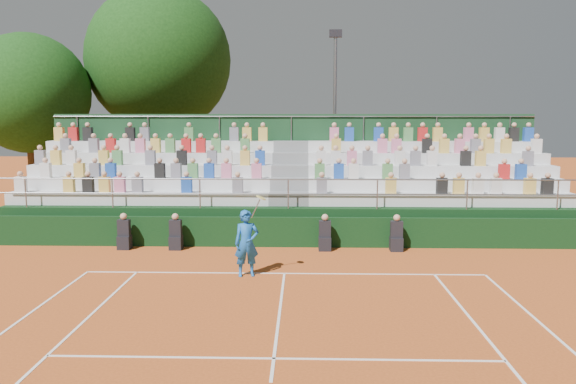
{
  "coord_description": "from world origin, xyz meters",
  "views": [
    {
      "loc": [
        0.52,
        -15.01,
        4.29
      ],
      "look_at": [
        0.0,
        3.5,
        1.8
      ],
      "focal_mm": 35.0,
      "sensor_mm": 36.0,
      "label": 1
    }
  ],
  "objects_px": {
    "tennis_player": "(247,243)",
    "tree_east": "(159,60)",
    "floodlight_mast": "(335,104)",
    "tree_west": "(29,94)"
  },
  "relations": [
    {
      "from": "floodlight_mast",
      "to": "tree_west",
      "type": "bearing_deg",
      "value": -177.08
    },
    {
      "from": "tennis_player",
      "to": "tree_west",
      "type": "height_order",
      "value": "tree_west"
    },
    {
      "from": "tree_west",
      "to": "tree_east",
      "type": "relative_size",
      "value": 0.75
    },
    {
      "from": "tennis_player",
      "to": "tree_east",
      "type": "bearing_deg",
      "value": 111.95
    },
    {
      "from": "tennis_player",
      "to": "tree_east",
      "type": "height_order",
      "value": "tree_east"
    },
    {
      "from": "tree_west",
      "to": "floodlight_mast",
      "type": "height_order",
      "value": "floodlight_mast"
    },
    {
      "from": "tree_west",
      "to": "tennis_player",
      "type": "bearing_deg",
      "value": -46.04
    },
    {
      "from": "tree_east",
      "to": "floodlight_mast",
      "type": "distance_m",
      "value": 9.72
    },
    {
      "from": "tennis_player",
      "to": "tree_west",
      "type": "xyz_separation_m",
      "value": [
        -11.58,
        12.01,
        4.46
      ]
    },
    {
      "from": "tree_east",
      "to": "floodlight_mast",
      "type": "xyz_separation_m",
      "value": [
        9.13,
        -2.39,
        -2.35
      ]
    }
  ]
}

